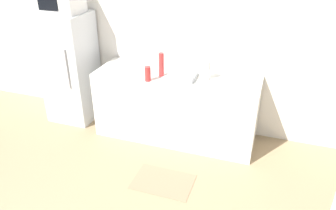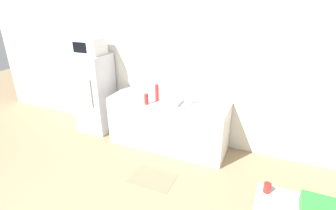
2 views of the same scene
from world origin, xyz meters
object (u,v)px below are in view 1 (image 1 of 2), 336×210
Objects in this scene: refrigerator at (71,68)px; bottle_tall at (161,65)px; bottle_short at (148,74)px; paper_towel_roll at (205,70)px; microwave at (61,0)px.

refrigerator is 5.25× the size of bottle_tall.
bottle_short is at bearing -13.74° from refrigerator.
bottle_short is 0.76× the size of paper_towel_roll.
paper_towel_roll is at bearing -1.67° from microwave.
bottle_short is (-0.10, -0.20, -0.06)m from bottle_tall.
microwave is at bearing 175.25° from bottle_tall.
bottle_short is at bearing -115.68° from bottle_tall.
bottle_short is 0.69m from paper_towel_roll.
bottle_tall is at bearing -4.80° from refrigerator.
bottle_short is at bearing -157.45° from paper_towel_roll.
microwave reaches higher than bottle_tall.
refrigerator is at bearing 178.30° from paper_towel_roll.
microwave reaches higher than bottle_short.
paper_towel_roll is at bearing 22.55° from bottle_short.
microwave reaches higher than paper_towel_roll.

